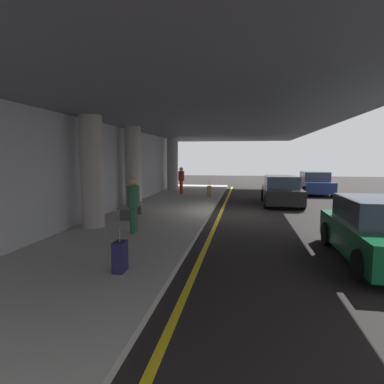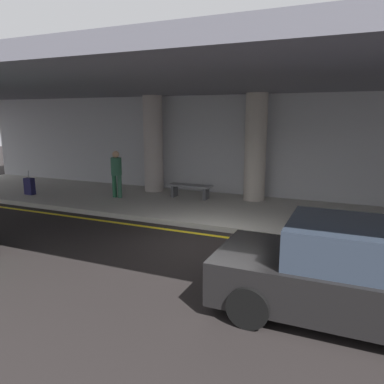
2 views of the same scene
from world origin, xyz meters
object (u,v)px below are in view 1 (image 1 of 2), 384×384
at_px(support_column_left_mid, 133,168).
at_px(car_navy, 315,183).
at_px(car_black, 281,191).
at_px(support_column_center, 172,164).
at_px(person_waiting_for_ride, 133,202).
at_px(support_column_far_left, 92,172).
at_px(suitcase_upright_secondary, 120,257).
at_px(car_dark_green, 380,232).
at_px(traveler_with_luggage, 181,179).
at_px(suitcase_upright_primary, 209,191).
at_px(bench_metal, 131,208).

relative_size(support_column_left_mid, car_navy, 0.89).
bearing_deg(car_navy, car_black, -28.36).
relative_size(support_column_center, person_waiting_for_ride, 2.17).
xyz_separation_m(support_column_far_left, person_waiting_for_ride, (-0.61, -1.62, -0.86)).
distance_m(support_column_far_left, car_navy, 15.90).
bearing_deg(suitcase_upright_secondary, support_column_far_left, 49.27).
xyz_separation_m(car_dark_green, traveler_with_luggage, (12.02, 7.13, 0.40)).
bearing_deg(support_column_far_left, support_column_left_mid, 0.00).
height_order(support_column_far_left, suitcase_upright_primary, support_column_far_left).
distance_m(traveler_with_luggage, bench_metal, 8.32).
bearing_deg(traveler_with_luggage, car_navy, -137.05).
relative_size(car_black, suitcase_upright_primary, 4.56).
xyz_separation_m(support_column_left_mid, suitcase_upright_primary, (4.97, -2.89, -1.51)).
bearing_deg(suitcase_upright_secondary, person_waiting_for_ride, 31.63).
bearing_deg(car_dark_green, traveler_with_luggage, -145.18).
height_order(support_column_far_left, traveler_with_luggage, support_column_far_left).
distance_m(support_column_center, bench_metal, 10.30).
bearing_deg(support_column_left_mid, support_column_center, 0.00).
xyz_separation_m(traveler_with_luggage, bench_metal, (-8.29, 0.33, -0.61)).
height_order(support_column_center, bench_metal, support_column_center).
bearing_deg(car_black, person_waiting_for_ride, 150.81).
bearing_deg(traveler_with_luggage, car_dark_green, 147.14).
height_order(support_column_far_left, car_dark_green, support_column_far_left).
distance_m(support_column_far_left, suitcase_upright_secondary, 4.89).
bearing_deg(bench_metal, traveler_with_luggage, -2.25).
bearing_deg(support_column_center, person_waiting_for_ride, -172.67).
relative_size(car_navy, suitcase_upright_secondary, 4.56).
distance_m(car_black, traveler_with_luggage, 6.52).
bearing_deg(car_navy, suitcase_upright_secondary, -24.70).
relative_size(support_column_far_left, traveler_with_luggage, 2.17).
xyz_separation_m(traveler_with_luggage, suitcase_upright_secondary, (-14.05, -1.51, -0.65)).
height_order(car_black, bench_metal, car_black).
distance_m(support_column_left_mid, support_column_center, 8.00).
bearing_deg(suitcase_upright_secondary, support_column_left_mid, 34.30).
distance_m(car_black, suitcase_upright_primary, 4.31).
height_order(support_column_left_mid, car_navy, support_column_left_mid).
bearing_deg(support_column_far_left, support_column_center, 0.00).
bearing_deg(person_waiting_for_ride, suitcase_upright_primary, -87.08).
xyz_separation_m(support_column_center, suitcase_upright_secondary, (-15.93, -2.50, -1.51)).
relative_size(car_dark_green, bench_metal, 2.56).
height_order(support_column_left_mid, car_dark_green, support_column_left_mid).
bearing_deg(person_waiting_for_ride, suitcase_upright_secondary, 115.25).
height_order(suitcase_upright_secondary, bench_metal, suitcase_upright_secondary).
height_order(traveler_with_luggage, person_waiting_for_ride, same).
height_order(support_column_far_left, bench_metal, support_column_far_left).
xyz_separation_m(car_black, bench_metal, (-5.42, 6.17, -0.21)).
xyz_separation_m(car_navy, suitcase_upright_primary, (-3.68, 6.66, -0.25)).
xyz_separation_m(support_column_center, suitcase_upright_primary, (-3.03, -2.89, -1.51)).
bearing_deg(traveler_with_luggage, car_black, -179.66).
height_order(car_dark_green, bench_metal, car_dark_green).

